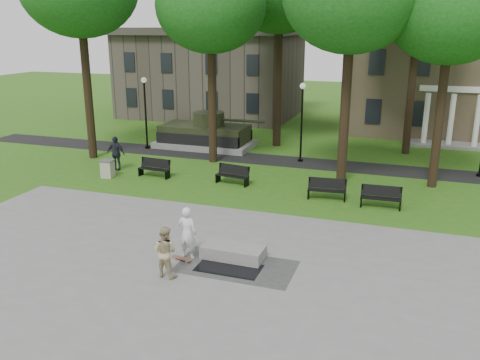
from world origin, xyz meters
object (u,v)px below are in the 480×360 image
Objects in this scene: park_bench_0 at (155,167)px; concrete_block at (233,252)px; skateboarder at (187,233)px; friend_watching at (165,252)px; trash_bin at (108,169)px.

concrete_block is at bearing -43.65° from park_bench_0.
skateboarder is (-1.51, -0.52, 0.73)m from concrete_block.
concrete_block is 1.76m from skateboarder.
friend_watching is 1.79× the size of trash_bin.
concrete_block is 12.30m from trash_bin.
friend_watching is 12.44m from trash_bin.
friend_watching is (-1.64, -1.98, 0.63)m from concrete_block.
trash_bin is (-8.25, 9.30, -0.39)m from friend_watching.
park_bench_0 is (-6.00, 8.76, -0.45)m from skateboarder.
park_bench_0 is 2.55m from trash_bin.
friend_watching is at bearing -129.59° from concrete_block.
skateboarder is at bearing -87.94° from friend_watching.
friend_watching is at bearing -48.43° from trash_bin.
friend_watching is 0.94× the size of park_bench_0.
concrete_block is 1.20× the size of park_bench_0.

